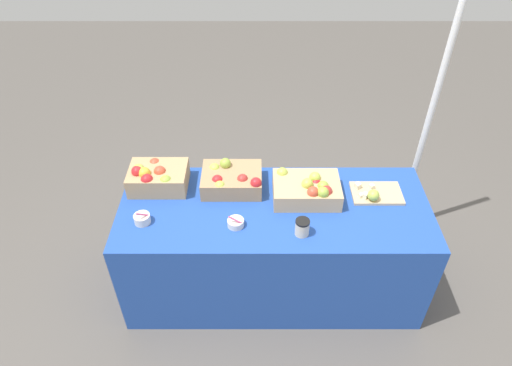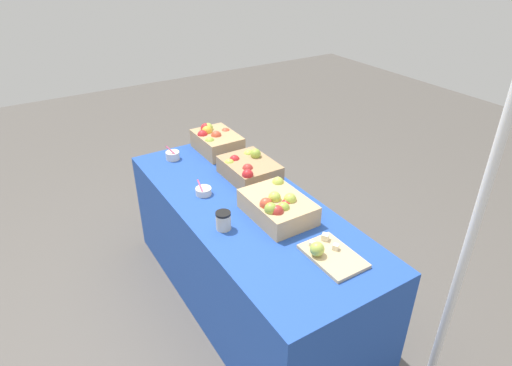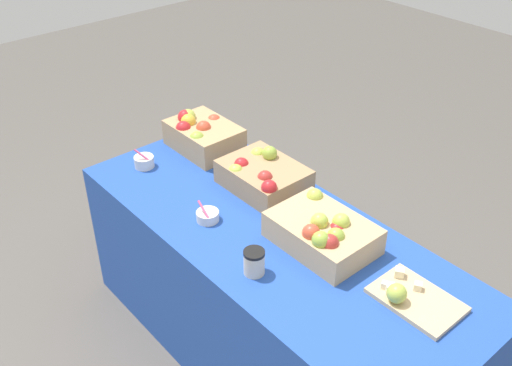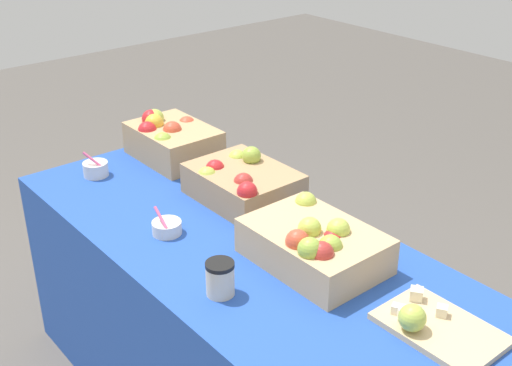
% 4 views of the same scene
% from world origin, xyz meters
% --- Properties ---
extents(ground_plane, '(10.00, 10.00, 0.00)m').
position_xyz_m(ground_plane, '(0.00, 0.00, 0.00)').
color(ground_plane, '#56514C').
extents(table, '(1.90, 0.76, 0.74)m').
position_xyz_m(table, '(0.00, 0.00, 0.37)').
color(table, '#234CAD').
rests_on(table, ground_plane).
extents(apple_crate_left, '(0.36, 0.26, 0.18)m').
position_xyz_m(apple_crate_left, '(-0.74, 0.18, 0.82)').
color(apple_crate_left, tan).
rests_on(apple_crate_left, table).
extents(apple_crate_middle, '(0.37, 0.29, 0.17)m').
position_xyz_m(apple_crate_middle, '(-0.27, 0.18, 0.80)').
color(apple_crate_middle, tan).
rests_on(apple_crate_middle, table).
extents(apple_crate_right, '(0.41, 0.29, 0.16)m').
position_xyz_m(apple_crate_right, '(0.20, 0.08, 0.81)').
color(apple_crate_right, tan).
rests_on(apple_crate_right, table).
extents(cutting_board_back, '(0.31, 0.21, 0.09)m').
position_xyz_m(cutting_board_back, '(0.63, 0.09, 0.76)').
color(cutting_board_back, '#D1B284').
rests_on(cutting_board_back, table).
extents(sample_bowl_near, '(0.10, 0.10, 0.11)m').
position_xyz_m(sample_bowl_near, '(-0.78, -0.14, 0.77)').
color(sample_bowl_near, silver).
rests_on(sample_bowl_near, table).
extents(sample_bowl_mid, '(0.10, 0.10, 0.09)m').
position_xyz_m(sample_bowl_mid, '(-0.23, -0.16, 0.76)').
color(sample_bowl_mid, silver).
rests_on(sample_bowl_mid, table).
extents(coffee_cup, '(0.08, 0.08, 0.10)m').
position_xyz_m(coffee_cup, '(0.15, -0.23, 0.79)').
color(coffee_cup, beige).
rests_on(coffee_cup, table).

